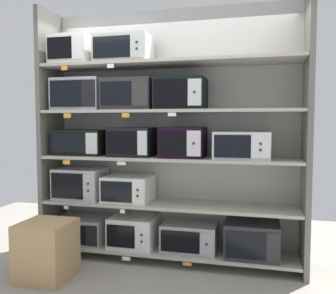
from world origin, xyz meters
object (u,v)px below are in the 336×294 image
microwave_3 (252,239)px  microwave_0 (83,229)px  microwave_11 (130,95)px  microwave_4 (80,183)px  microwave_1 (134,231)px  microwave_7 (133,142)px  shipping_carton (47,250)px  microwave_2 (189,237)px  microwave_6 (81,142)px  microwave_9 (242,145)px  microwave_13 (74,51)px  microwave_5 (129,188)px  microwave_14 (124,50)px  microwave_10 (80,95)px  microwave_12 (181,94)px  microwave_8 (183,142)px

microwave_3 → microwave_0: bearing=-180.0°
microwave_11 → microwave_4: bearing=-180.0°
microwave_1 → microwave_11: bearing=180.0°
microwave_7 → shipping_carton: (-0.60, -0.69, -0.97)m
microwave_2 → microwave_11: (-0.64, 0.00, 1.46)m
microwave_6 → microwave_9: microwave_6 is taller
microwave_2 → microwave_4: (-1.21, -0.00, 0.50)m
microwave_13 → microwave_9: bearing=-0.0°
shipping_carton → microwave_13: bearing=94.3°
microwave_9 → microwave_1: bearing=180.0°
microwave_3 → microwave_11: size_ratio=1.00×
microwave_5 → microwave_14: bearing=179.7°
microwave_10 → shipping_carton: size_ratio=1.03×
microwave_10 → microwave_12: (1.11, -0.00, -0.01)m
microwave_5 → microwave_6: (-0.54, 0.00, 0.48)m
microwave_9 → microwave_12: microwave_12 is taller
microwave_8 → microwave_13: microwave_13 is taller
microwave_2 → microwave_5: size_ratio=1.15×
microwave_7 → microwave_14: bearing=-180.0°
microwave_1 → microwave_8: size_ratio=1.10×
microwave_0 → microwave_14: bearing=0.0°
microwave_1 → microwave_8: 1.09m
microwave_8 → microwave_9: 0.58m
microwave_4 → microwave_6: size_ratio=0.94×
microwave_12 → microwave_9: bearing=0.0°
microwave_3 → microwave_4: size_ratio=1.01×
shipping_carton → microwave_1: bearing=48.6°
microwave_8 → microwave_14: bearing=-180.0°
microwave_12 → microwave_4: bearing=-180.0°
microwave_5 → microwave_9: (1.17, -0.00, 0.48)m
microwave_8 → microwave_3: bearing=-0.0°
microwave_5 → microwave_11: microwave_11 is taller
microwave_10 → microwave_13: microwave_13 is taller
microwave_0 → microwave_5: 0.72m
microwave_1 → shipping_carton: 0.92m
microwave_9 → microwave_14: microwave_14 is taller
microwave_11 → microwave_2: bearing=-0.0°
microwave_10 → microwave_11: 0.57m
microwave_14 → shipping_carton: (-0.51, -0.69, -1.92)m
microwave_4 → microwave_7: size_ratio=1.17×
microwave_6 → microwave_10: size_ratio=1.02×
microwave_0 → microwave_7: size_ratio=1.25×
microwave_10 → microwave_13: 0.46m
microwave_0 → microwave_7: (0.59, 0.00, 0.97)m
microwave_12 → microwave_7: bearing=180.0°
microwave_6 → microwave_11: size_ratio=1.06×
microwave_6 → microwave_13: (-0.06, 0.00, 0.97)m
microwave_4 → microwave_8: size_ratio=1.19×
microwave_4 → microwave_14: microwave_14 is taller
microwave_1 → microwave_6: microwave_6 is taller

